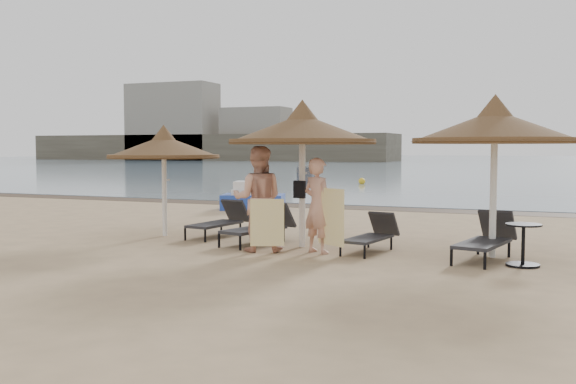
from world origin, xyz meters
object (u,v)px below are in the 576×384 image
at_px(lounger_far_left, 221,220).
at_px(side_table, 523,246).
at_px(palapa_center, 302,130).
at_px(person_right, 318,198).
at_px(palapa_left, 164,148).
at_px(lounger_near_left, 262,225).
at_px(palapa_right, 495,128).
at_px(pedal_boat, 252,199).
at_px(lounger_near_right, 373,234).
at_px(person_left, 258,191).
at_px(lounger_far_right, 487,238).

xyz_separation_m(lounger_far_left, side_table, (6.58, -1.41, -0.02)).
bearing_deg(palapa_center, person_right, -47.56).
height_order(palapa_left, lounger_near_left, palapa_left).
bearing_deg(lounger_near_left, palapa_right, 14.51).
distance_m(palapa_center, palapa_right, 3.72).
bearing_deg(lounger_far_left, palapa_center, -12.18).
xyz_separation_m(side_table, pedal_boat, (-8.59, 7.41, 0.00)).
height_order(palapa_left, lounger_far_left, palapa_left).
distance_m(lounger_far_left, lounger_near_right, 3.86).
bearing_deg(person_left, palapa_center, -145.48).
distance_m(lounger_near_left, lounger_near_right, 2.48).
bearing_deg(person_right, lounger_near_left, -2.98).
relative_size(lounger_near_left, pedal_boat, 0.89).
bearing_deg(palapa_left, pedal_boat, 96.91).
bearing_deg(lounger_far_right, palapa_left, -171.17).
height_order(palapa_left, person_left, palapa_left).
xyz_separation_m(palapa_right, pedal_boat, (-8.03, 6.67, -2.06)).
xyz_separation_m(palapa_left, palapa_center, (3.53, -0.38, 0.36)).
relative_size(lounger_near_right, side_table, 2.35).
xyz_separation_m(lounger_near_left, side_table, (5.28, -0.77, -0.04)).
height_order(lounger_far_left, person_left, person_left).
distance_m(palapa_center, pedal_boat, 8.34).
height_order(palapa_right, lounger_far_left, palapa_right).
xyz_separation_m(lounger_far_right, person_left, (-4.25, -0.76, 0.81)).
relative_size(lounger_far_right, person_right, 0.94).
distance_m(lounger_far_right, pedal_boat, 10.53).
distance_m(lounger_far_left, person_right, 3.26).
xyz_separation_m(lounger_far_left, lounger_near_left, (1.31, -0.63, 0.02)).
height_order(lounger_far_right, pedal_boat, pedal_boat).
bearing_deg(person_right, lounger_near_right, -122.28).
distance_m(palapa_left, lounger_far_right, 7.38).
height_order(lounger_near_left, lounger_far_right, lounger_far_right).
bearing_deg(pedal_boat, palapa_left, -98.31).
bearing_deg(side_table, lounger_far_left, 167.92).
bearing_deg(lounger_near_left, person_left, -54.45).
distance_m(side_table, pedal_boat, 11.35).
xyz_separation_m(palapa_center, side_table, (4.28, -0.58, -2.05)).
bearing_deg(lounger_near_right, lounger_far_right, 7.54).
distance_m(lounger_near_right, person_left, 2.42).
height_order(palapa_center, palapa_right, palapa_right).
xyz_separation_m(person_right, pedal_boat, (-4.86, 7.43, -0.72)).
distance_m(palapa_right, person_left, 4.60).
xyz_separation_m(palapa_left, side_table, (7.81, -0.96, -1.69)).
distance_m(lounger_near_right, person_right, 1.34).
relative_size(palapa_right, lounger_near_right, 1.76).
distance_m(palapa_center, person_right, 1.55).
bearing_deg(pedal_boat, side_table, -56.00).
relative_size(lounger_near_right, lounger_far_right, 0.86).
distance_m(lounger_near_left, person_left, 1.37).
height_order(lounger_near_left, person_right, person_right).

